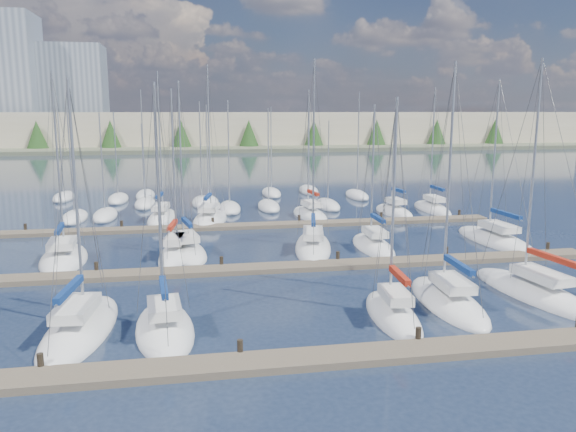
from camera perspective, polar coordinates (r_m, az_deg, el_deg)
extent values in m
plane|color=#243148|center=(80.35, -5.65, 3.16)|extent=(400.00, 400.00, 0.00)
cube|color=#6B5E4C|center=(24.48, 4.98, -14.10)|extent=(44.00, 1.80, 0.35)
cylinder|color=#2D261C|center=(25.29, -23.81, -13.80)|extent=(0.26, 0.26, 1.10)
cylinder|color=#2D261C|center=(24.60, -4.88, -13.59)|extent=(0.26, 0.26, 1.10)
cylinder|color=#2D261C|center=(26.43, 13.07, -12.07)|extent=(0.26, 0.26, 1.10)
cube|color=#6B5E4C|center=(37.37, -0.53, -5.25)|extent=(44.00, 1.80, 0.35)
cylinder|color=#2D261C|center=(38.24, -18.88, -5.24)|extent=(0.26, 0.26, 1.10)
cylinder|color=#2D261C|center=(37.78, -6.77, -4.91)|extent=(0.26, 0.26, 1.10)
cylinder|color=#2D261C|center=(39.00, 5.08, -4.39)|extent=(0.26, 0.26, 1.10)
cylinder|color=#2D261C|center=(41.74, 15.78, -3.75)|extent=(0.26, 0.26, 1.10)
cylinder|color=#2D261C|center=(45.73, 24.87, -3.10)|extent=(0.26, 0.26, 1.10)
cube|color=#6B5E4C|center=(50.85, -3.10, -0.99)|extent=(44.00, 1.80, 0.35)
cylinder|color=#2D261C|center=(53.28, -25.11, -1.29)|extent=(0.26, 0.26, 1.10)
cylinder|color=#2D261C|center=(51.73, -16.54, -1.04)|extent=(0.26, 0.26, 1.10)
cylinder|color=#2D261C|center=(51.40, -7.65, -0.77)|extent=(0.26, 0.26, 1.10)
cylinder|color=#2D261C|center=(52.30, 1.14, -0.48)|extent=(0.26, 0.26, 1.10)
cylinder|color=#2D261C|center=(54.37, 9.44, -0.19)|extent=(0.26, 0.26, 1.10)
cylinder|color=#2D261C|center=(57.49, 16.99, 0.07)|extent=(0.26, 0.26, 1.10)
ellipsoid|color=white|center=(35.29, 23.64, -7.31)|extent=(4.02, 10.17, 1.60)
cube|color=black|center=(35.29, 23.64, -7.31)|extent=(2.04, 4.90, 0.12)
cube|color=silver|center=(34.58, 24.34, -5.47)|extent=(1.96, 3.63, 0.50)
cylinder|color=#9EA0A5|center=(34.49, 23.67, 4.37)|extent=(0.14, 0.14, 12.10)
cylinder|color=#9EA0A5|center=(33.75, 25.36, -4.09)|extent=(0.63, 4.14, 0.10)
cube|color=maroon|center=(33.72, 25.38, -3.89)|extent=(0.79, 3.83, 0.30)
ellipsoid|color=white|center=(42.62, -21.80, -4.17)|extent=(3.89, 8.48, 1.60)
cube|color=black|center=(42.62, -21.80, -4.17)|extent=(1.99, 4.08, 0.12)
cube|color=silver|center=(41.93, -21.98, -2.59)|extent=(1.99, 3.03, 0.50)
cylinder|color=#9EA0A5|center=(42.14, -22.36, 5.32)|extent=(0.14, 0.14, 11.91)
cylinder|color=#9EA0A5|center=(41.08, -22.18, -1.36)|extent=(0.42, 3.45, 0.10)
cube|color=navy|center=(41.05, -22.19, -1.20)|extent=(0.60, 3.19, 0.30)
ellipsoid|color=white|center=(54.26, -7.92, -0.44)|extent=(4.52, 8.68, 1.60)
cube|color=silver|center=(53.63, -8.02, 0.84)|extent=(2.17, 3.15, 0.50)
cylinder|color=#9EA0A5|center=(53.98, -8.02, 7.84)|extent=(0.14, 0.14, 13.49)
cylinder|color=#9EA0A5|center=(52.82, -8.16, 1.84)|extent=(0.76, 3.42, 0.10)
cube|color=navy|center=(52.80, -8.17, 1.97)|extent=(0.90, 3.19, 0.30)
ellipsoid|color=white|center=(56.10, 2.23, 0.02)|extent=(3.35, 7.93, 1.60)
cube|color=silver|center=(55.51, 2.36, 1.27)|extent=(1.68, 2.83, 0.50)
cylinder|color=#9EA0A5|center=(55.85, 2.08, 6.91)|extent=(0.14, 0.14, 11.32)
cylinder|color=#9EA0A5|center=(54.77, 2.57, 2.25)|extent=(0.43, 3.23, 0.10)
cube|color=maroon|center=(54.76, 2.57, 2.37)|extent=(0.60, 2.99, 0.30)
ellipsoid|color=white|center=(43.61, 8.63, -3.19)|extent=(2.58, 7.56, 1.60)
cube|color=black|center=(43.61, 8.63, -3.19)|extent=(1.34, 3.63, 0.12)
cube|color=silver|center=(42.97, 8.83, -1.62)|extent=(1.39, 2.65, 0.50)
cylinder|color=#9EA0A5|center=(43.17, 8.61, 4.67)|extent=(0.14, 0.14, 9.76)
cylinder|color=#9EA0A5|center=(42.20, 9.12, -0.40)|extent=(0.15, 3.16, 0.10)
cube|color=navy|center=(42.18, 9.12, -0.24)|extent=(0.35, 2.91, 0.30)
ellipsoid|color=white|center=(32.17, 15.91, -8.51)|extent=(3.22, 8.76, 1.60)
cube|color=maroon|center=(32.17, 15.91, -8.51)|extent=(1.66, 4.21, 0.12)
cube|color=silver|center=(31.40, 16.33, -6.52)|extent=(1.68, 3.09, 0.50)
cylinder|color=#9EA0A5|center=(31.29, 16.07, 4.03)|extent=(0.14, 0.14, 11.81)
cylinder|color=#9EA0A5|center=(30.51, 16.94, -5.00)|extent=(0.29, 3.62, 0.10)
cube|color=navy|center=(30.48, 16.95, -4.78)|extent=(0.47, 3.34, 0.30)
ellipsoid|color=white|center=(43.00, 2.55, -3.28)|extent=(4.72, 10.31, 1.60)
cube|color=silver|center=(42.21, 2.57, -1.72)|extent=(2.18, 3.72, 0.50)
cylinder|color=#9EA0A5|center=(42.62, 2.62, 6.92)|extent=(0.14, 0.14, 13.05)
cylinder|color=#9EA0A5|center=(41.22, 2.59, -0.54)|extent=(0.97, 4.12, 0.10)
cube|color=navy|center=(41.20, 2.59, -0.37)|extent=(1.09, 3.83, 0.30)
ellipsoid|color=white|center=(27.91, -12.40, -11.35)|extent=(3.38, 7.55, 1.60)
cube|color=silver|center=(27.11, -12.48, -9.08)|extent=(1.73, 2.69, 0.50)
cylinder|color=#9EA0A5|center=(26.81, -13.00, 1.79)|extent=(0.14, 0.14, 10.56)
cylinder|color=#9EA0A5|center=(26.22, -12.51, -7.35)|extent=(0.37, 3.08, 0.10)
cube|color=navy|center=(26.18, -12.52, -7.10)|extent=(0.55, 2.85, 0.30)
ellipsoid|color=white|center=(48.16, 20.22, -2.42)|extent=(3.52, 10.05, 1.60)
cube|color=silver|center=(47.49, 20.64, -1.02)|extent=(1.84, 3.55, 0.50)
cylinder|color=#9EA0A5|center=(47.82, 20.24, 5.89)|extent=(0.14, 0.14, 11.73)
cylinder|color=#9EA0A5|center=(46.65, 21.25, 0.06)|extent=(0.29, 4.17, 0.10)
cube|color=navy|center=(46.63, 21.26, 0.20)|extent=(0.47, 3.84, 0.30)
ellipsoid|color=white|center=(29.05, -20.32, -10.88)|extent=(3.73, 9.46, 1.60)
cube|color=black|center=(29.05, -20.32, -10.88)|extent=(1.90, 4.55, 0.12)
cube|color=silver|center=(28.20, -20.74, -8.76)|extent=(1.87, 3.36, 0.50)
cylinder|color=#9EA0A5|center=(28.13, -20.76, 2.01)|extent=(0.14, 0.14, 10.79)
cylinder|color=#9EA0A5|center=(27.21, -21.32, -7.17)|extent=(0.47, 3.87, 0.10)
cube|color=navy|center=(27.17, -21.34, -6.93)|extent=(0.64, 3.58, 0.30)
ellipsoid|color=white|center=(42.27, -10.36, -3.69)|extent=(4.15, 8.21, 1.60)
cube|color=maroon|center=(42.27, -10.36, -3.69)|extent=(2.10, 3.96, 0.12)
cube|color=silver|center=(41.59, -10.32, -2.08)|extent=(1.99, 2.98, 0.50)
cylinder|color=#9EA0A5|center=(41.76, -10.83, 5.53)|extent=(0.14, 0.14, 11.39)
cylinder|color=#9EA0A5|center=(40.77, -10.21, -0.82)|extent=(0.71, 3.25, 0.10)
cube|color=navy|center=(40.75, -10.22, -0.66)|extent=(0.86, 3.03, 0.30)
ellipsoid|color=white|center=(55.74, -12.67, -0.30)|extent=(3.38, 8.46, 1.60)
cube|color=black|center=(55.74, -12.67, -0.30)|extent=(1.72, 4.07, 0.12)
cube|color=silver|center=(55.12, -12.79, 0.94)|extent=(1.68, 3.02, 0.50)
cylinder|color=#9EA0A5|center=(55.50, -12.88, 7.48)|extent=(0.14, 0.14, 12.96)
cylinder|color=#9EA0A5|center=(54.31, -12.95, 1.92)|extent=(0.48, 3.45, 0.10)
cube|color=navy|center=(54.29, -12.95, 2.04)|extent=(0.65, 3.20, 0.30)
ellipsoid|color=white|center=(29.49, 10.58, -10.06)|extent=(2.69, 7.17, 1.60)
cube|color=maroon|center=(29.49, 10.58, -10.06)|extent=(1.38, 3.45, 0.12)
cube|color=silver|center=(28.74, 10.86, -7.87)|extent=(1.38, 2.54, 0.50)
cylinder|color=#9EA0A5|center=(28.49, 10.67, 1.75)|extent=(0.14, 0.14, 9.94)
cylinder|color=#9EA0A5|center=(27.91, 11.27, -6.19)|extent=(0.31, 2.95, 0.10)
cube|color=maroon|center=(27.88, 11.28, -5.95)|extent=(0.49, 2.73, 0.30)
ellipsoid|color=white|center=(58.73, 10.69, 0.32)|extent=(3.11, 7.18, 1.60)
cube|color=silver|center=(58.21, 10.89, 1.52)|extent=(1.58, 2.56, 0.50)
cylinder|color=#9EA0A5|center=(58.53, 10.63, 5.56)|extent=(0.14, 0.14, 8.57)
cylinder|color=#9EA0A5|center=(57.56, 11.17, 2.47)|extent=(0.38, 2.92, 0.10)
cube|color=navy|center=(57.54, 11.17, 2.58)|extent=(0.56, 2.71, 0.30)
ellipsoid|color=white|center=(61.38, 14.42, 0.61)|extent=(2.57, 8.26, 1.60)
cube|color=black|center=(61.38, 14.42, 0.61)|extent=(1.33, 3.96, 0.12)
cube|color=silver|center=(60.80, 14.63, 1.75)|extent=(1.38, 2.90, 0.50)
cylinder|color=#9EA0A5|center=(61.21, 14.48, 7.06)|extent=(0.14, 0.14, 11.63)
cylinder|color=#9EA0A5|center=(60.06, 14.92, 2.64)|extent=(0.17, 3.45, 0.10)
cube|color=navy|center=(60.04, 14.93, 2.76)|extent=(0.37, 3.18, 0.30)
ellipsoid|color=white|center=(41.54, -11.33, -3.97)|extent=(3.10, 7.85, 1.60)
cube|color=silver|center=(40.87, -11.48, -2.34)|extent=(1.51, 2.80, 0.50)
cylinder|color=#9EA0A5|center=(41.02, -11.53, 5.01)|extent=(0.14, 0.14, 10.82)
cylinder|color=#9EA0A5|center=(40.06, -11.66, -1.08)|extent=(0.50, 3.19, 0.10)
cube|color=maroon|center=(40.03, -11.67, -0.91)|extent=(0.66, 2.96, 0.30)
cylinder|color=#9EA0A5|center=(71.05, -22.15, 6.73)|extent=(0.12, 0.12, 11.20)
ellipsoid|color=white|center=(71.67, -21.80, 1.75)|extent=(2.20, 6.40, 1.40)
cylinder|color=#9EA0A5|center=(63.10, -8.20, 6.52)|extent=(0.12, 0.12, 10.14)
ellipsoid|color=white|center=(63.75, -8.06, 1.39)|extent=(2.20, 6.40, 1.40)
cylinder|color=#9EA0A5|center=(62.86, -8.87, 6.65)|extent=(0.12, 0.12, 10.49)
ellipsoid|color=white|center=(63.53, -8.72, 1.34)|extent=(2.20, 6.40, 1.40)
cylinder|color=#9EA0A5|center=(71.70, 2.15, 7.07)|extent=(0.12, 0.12, 10.06)
ellipsoid|color=white|center=(72.28, 2.12, 2.57)|extent=(2.20, 6.40, 1.40)
cylinder|color=#9EA0A5|center=(67.49, -17.10, 6.11)|extent=(0.12, 0.12, 9.39)
ellipsoid|color=white|center=(68.08, -16.86, 1.62)|extent=(2.20, 6.40, 1.40)
cylinder|color=#9EA0A5|center=(56.94, -21.23, 5.33)|extent=(0.12, 0.12, 9.85)
ellipsoid|color=white|center=(57.65, -20.86, -0.19)|extent=(2.20, 6.40, 1.40)
cylinder|color=#9EA0A5|center=(57.12, -18.38, 5.25)|extent=(0.12, 0.12, 9.30)
ellipsoid|color=white|center=(57.81, -18.07, 0.01)|extent=(2.20, 6.40, 1.40)
cylinder|color=#9EA0A5|center=(67.92, 7.14, 7.48)|extent=(0.12, 0.12, 11.68)
ellipsoid|color=white|center=(68.58, 7.02, 2.06)|extent=(2.20, 6.40, 1.40)
cylinder|color=#9EA0A5|center=(59.52, -2.01, 6.20)|extent=(0.12, 0.12, 9.76)
ellipsoid|color=white|center=(60.20, -1.97, 0.94)|extent=(2.20, 6.40, 1.40)
cylinder|color=#9EA0A5|center=(69.68, -14.53, 7.42)|extent=(0.12, 0.12, 11.95)
ellipsoid|color=white|center=(70.33, -14.28, 2.03)|extent=(2.20, 6.40, 1.40)
cylinder|color=#9EA0A5|center=(60.55, 4.12, 5.64)|extent=(0.12, 0.12, 8.46)
ellipsoid|color=white|center=(61.16, 4.06, 1.08)|extent=(2.20, 6.40, 1.40)
cylinder|color=#9EA0A5|center=(63.37, -14.51, 5.39)|extent=(0.12, 0.12, 8.12)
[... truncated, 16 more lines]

